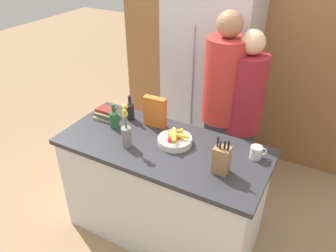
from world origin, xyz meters
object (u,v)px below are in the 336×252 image
at_px(book_stack, 106,114).
at_px(fruit_bowl, 175,139).
at_px(coffee_mug, 257,152).
at_px(knife_block, 221,160).
at_px(person_in_blue, 243,114).
at_px(cereal_box, 155,112).
at_px(bottle_oil, 114,118).
at_px(refrigerator, 210,78).
at_px(bottle_vinegar, 130,110).
at_px(flower_vase, 126,131).
at_px(person_at_sink, 222,103).

bearing_deg(book_stack, fruit_bowl, -5.30).
bearing_deg(book_stack, coffee_mug, 2.37).
xyz_separation_m(knife_block, person_in_blue, (-0.10, 0.80, -0.07)).
bearing_deg(cereal_box, coffee_mug, -2.44).
bearing_deg(bottle_oil, knife_block, -7.54).
distance_m(refrigerator, coffee_mug, 1.36).
height_order(book_stack, bottle_vinegar, bottle_vinegar).
relative_size(bottle_oil, person_in_blue, 0.12).
bearing_deg(bottle_vinegar, flower_vase, -59.72).
relative_size(fruit_bowl, person_at_sink, 0.15).
xyz_separation_m(bottle_oil, person_at_sink, (0.70, 0.65, 0.02)).
distance_m(fruit_bowl, knife_block, 0.46).
height_order(cereal_box, person_at_sink, person_at_sink).
xyz_separation_m(coffee_mug, person_at_sink, (-0.46, 0.50, 0.05)).
height_order(cereal_box, person_in_blue, person_in_blue).
xyz_separation_m(refrigerator, bottle_vinegar, (-0.30, -1.06, 0.04)).
bearing_deg(bottle_vinegar, refrigerator, 74.47).
bearing_deg(coffee_mug, person_in_blue, 116.76).
relative_size(flower_vase, bottle_oil, 1.67).
xyz_separation_m(person_at_sink, person_in_blue, (0.19, 0.02, -0.07)).
height_order(coffee_mug, bottle_oil, bottle_oil).
bearing_deg(person_at_sink, person_in_blue, -9.76).
height_order(knife_block, bottle_oil, knife_block).
relative_size(fruit_bowl, coffee_mug, 2.34).
distance_m(refrigerator, flower_vase, 1.41).
distance_m(refrigerator, bottle_oil, 1.28).
height_order(flower_vase, book_stack, flower_vase).
bearing_deg(person_at_sink, bottle_oil, -153.70).
relative_size(coffee_mug, bottle_vinegar, 0.51).
bearing_deg(person_at_sink, flower_vase, -135.23).
height_order(fruit_bowl, flower_vase, flower_vase).
distance_m(fruit_bowl, person_in_blue, 0.73).
bearing_deg(fruit_bowl, cereal_box, 149.53).
bearing_deg(bottle_oil, fruit_bowl, 2.36).
height_order(person_at_sink, person_in_blue, person_at_sink).
xyz_separation_m(refrigerator, cereal_box, (-0.05, -1.05, 0.09)).
xyz_separation_m(bottle_vinegar, person_at_sink, (0.65, 0.48, 0.01)).
height_order(refrigerator, flower_vase, refrigerator).
relative_size(coffee_mug, person_at_sink, 0.06).
relative_size(flower_vase, book_stack, 1.83).
height_order(fruit_bowl, coffee_mug, fruit_bowl).
distance_m(knife_block, coffee_mug, 0.33).
bearing_deg(refrigerator, person_at_sink, -58.61).
bearing_deg(flower_vase, person_in_blue, 52.71).
bearing_deg(flower_vase, person_at_sink, 61.21).
distance_m(cereal_box, person_at_sink, 0.62).
bearing_deg(person_at_sink, bottle_vinegar, -160.35).
distance_m(coffee_mug, bottle_vinegar, 1.11).
bearing_deg(book_stack, person_in_blue, 28.88).
bearing_deg(bottle_oil, person_in_blue, 36.89).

